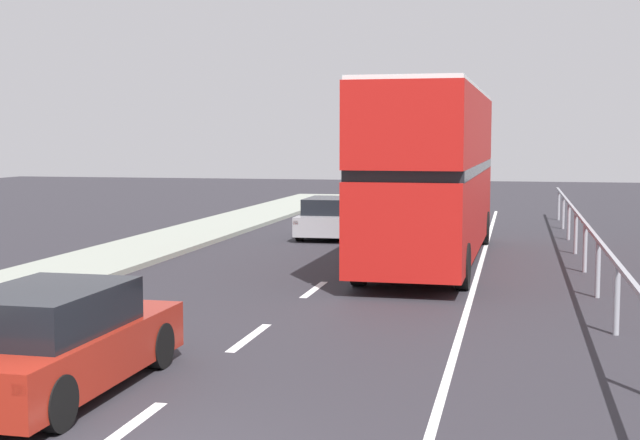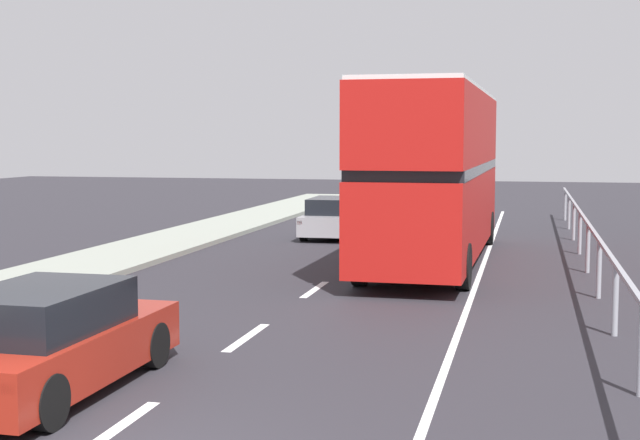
{
  "view_description": "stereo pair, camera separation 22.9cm",
  "coord_description": "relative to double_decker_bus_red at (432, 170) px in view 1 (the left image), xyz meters",
  "views": [
    {
      "loc": [
        4.17,
        -7.75,
        3.21
      ],
      "look_at": [
        0.33,
        9.53,
        1.58
      ],
      "focal_mm": 49.87,
      "sensor_mm": 36.0,
      "label": 1
    },
    {
      "loc": [
        4.39,
        -7.7,
        3.21
      ],
      "look_at": [
        0.33,
        9.53,
        1.58
      ],
      "focal_mm": 49.87,
      "sensor_mm": 36.0,
      "label": 2
    }
  ],
  "objects": [
    {
      "name": "lane_paint_markings",
      "position": [
        0.03,
        -6.56,
        -2.38
      ],
      "size": [
        3.45,
        46.0,
        0.01
      ],
      "color": "silver",
      "rests_on": "ground"
    },
    {
      "name": "double_decker_bus_red",
      "position": [
        0.0,
        0.0,
        0.0
      ],
      "size": [
        2.68,
        11.37,
        4.46
      ],
      "rotation": [
        0.0,
        0.0,
        -0.02
      ],
      "color": "#AF1612",
      "rests_on": "ground"
    },
    {
      "name": "bridge_side_railing",
      "position": [
        3.77,
        -6.23,
        -1.42
      ],
      "size": [
        0.1,
        42.0,
        1.2
      ],
      "color": "#91919A",
      "rests_on": "ground"
    },
    {
      "name": "sedan_car_ahead",
      "position": [
        -3.75,
        5.24,
        -1.76
      ],
      "size": [
        1.85,
        4.13,
        1.29
      ],
      "rotation": [
        0.0,
        0.0,
        0.03
      ],
      "color": "gray",
      "rests_on": "ground"
    },
    {
      "name": "hatchback_car_near",
      "position": [
        -3.51,
        -13.01,
        -1.73
      ],
      "size": [
        1.81,
        4.2,
        1.37
      ],
      "rotation": [
        0.0,
        0.0,
        -0.01
      ],
      "color": "maroon",
      "rests_on": "ground"
    }
  ]
}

